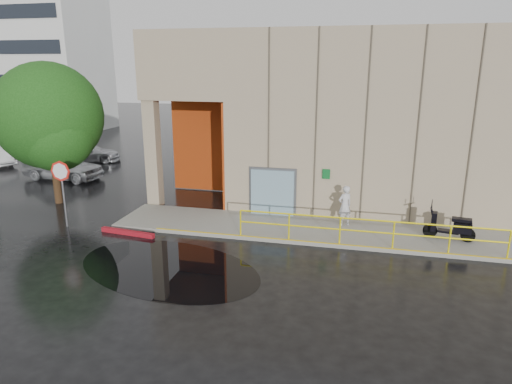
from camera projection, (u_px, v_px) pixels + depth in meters
ground at (230, 275)px, 14.76m from camera, size 120.00×120.00×0.00m
sidewalk at (359, 234)px, 18.07m from camera, size 20.00×3.00×0.15m
building at (389, 113)px, 22.77m from camera, size 20.00×10.17×8.00m
guardrail at (366, 232)px, 16.59m from camera, size 9.56×0.06×1.03m
distant_building at (38, 54)px, 45.11m from camera, size 12.00×8.08×15.00m
person at (345, 206)px, 18.63m from camera, size 0.73×0.68×1.68m
scooter at (451, 219)px, 17.09m from camera, size 1.89×0.89×1.44m
stop_sign at (61, 180)px, 18.54m from camera, size 0.85×0.11×2.82m
red_curb at (128, 232)px, 18.19m from camera, size 2.40×0.47×0.18m
puddle at (168, 268)px, 15.25m from camera, size 7.63×5.88×0.01m
car_a at (63, 166)px, 26.68m from camera, size 4.87×2.22×1.62m
car_c at (87, 153)px, 31.45m from camera, size 4.78×3.19×1.29m
tree_near at (50, 120)px, 21.15m from camera, size 4.96×4.96×6.72m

